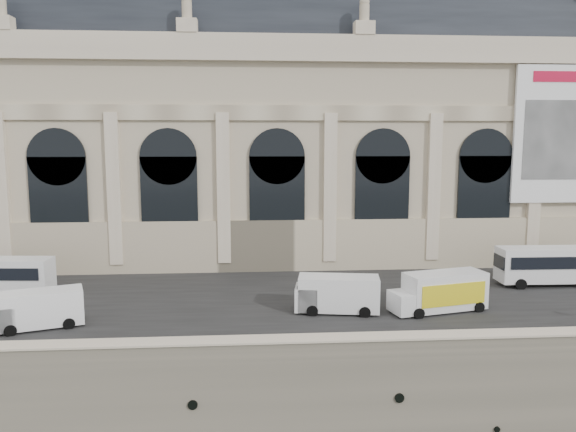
% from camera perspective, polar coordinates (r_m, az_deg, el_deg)
% --- Properties ---
extents(quay, '(160.00, 70.00, 6.00)m').
position_cam_1_polar(quay, '(67.71, 1.72, -5.47)').
color(quay, gray).
rests_on(quay, ground).
extents(street, '(160.00, 24.00, 0.06)m').
position_cam_1_polar(street, '(46.78, 4.37, -7.80)').
color(street, '#2D2D2D').
rests_on(street, quay).
extents(parapet, '(160.00, 1.40, 1.21)m').
position_cam_1_polar(parapet, '(34.06, 7.77, -12.90)').
color(parapet, gray).
rests_on(parapet, quay).
extents(museum, '(69.00, 18.70, 29.10)m').
position_cam_1_polar(museum, '(61.40, -3.44, 8.88)').
color(museum, '#BBAD8F').
rests_on(museum, quay).
extents(bus_right, '(11.49, 2.87, 3.37)m').
position_cam_1_polar(bus_right, '(54.07, 26.21, -4.42)').
color(bus_right, white).
rests_on(bus_right, quay).
extents(van_b, '(6.11, 3.88, 2.55)m').
position_cam_1_polar(van_b, '(41.61, -24.42, -8.68)').
color(van_b, white).
rests_on(van_b, quay).
extents(van_c, '(6.34, 3.21, 2.70)m').
position_cam_1_polar(van_c, '(41.50, 4.63, -7.91)').
color(van_c, white).
rests_on(van_c, quay).
extents(box_truck, '(7.52, 3.93, 2.90)m').
position_cam_1_polar(box_truck, '(43.04, 15.18, -7.48)').
color(box_truck, white).
rests_on(box_truck, quay).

